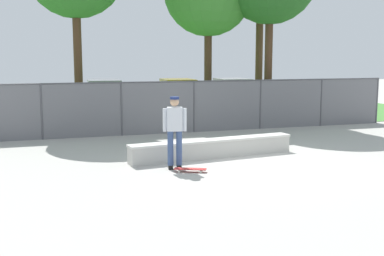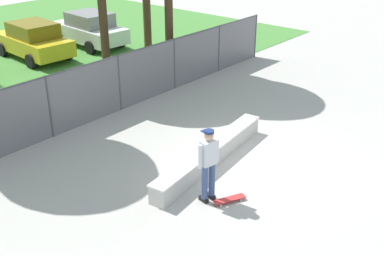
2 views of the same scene
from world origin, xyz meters
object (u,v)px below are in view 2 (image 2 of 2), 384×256
car_yellow (33,40)px  car_white (89,29)px  skateboard (229,199)px  concrete_ledge (211,155)px  skateboarder (208,162)px

car_yellow → car_white: size_ratio=1.00×
skateboard → concrete_ledge: bearing=52.0°
car_yellow → skateboard: bearing=-105.1°
skateboarder → skateboard: (0.27, -0.44, -0.96)m
skateboarder → car_yellow: bearing=73.4°
concrete_ledge → skateboard: 1.89m
concrete_ledge → car_yellow: bearing=78.3°
skateboard → car_yellow: (3.67, 13.66, 0.77)m
skateboard → car_white: (6.69, 13.44, 0.77)m
skateboarder → car_white: size_ratio=0.43×
skateboarder → car_yellow: 13.79m
skateboard → car_white: bearing=63.5°
concrete_ledge → car_yellow: 12.45m
skateboarder → skateboard: skateboarder is taller
skateboarder → skateboard: 1.09m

